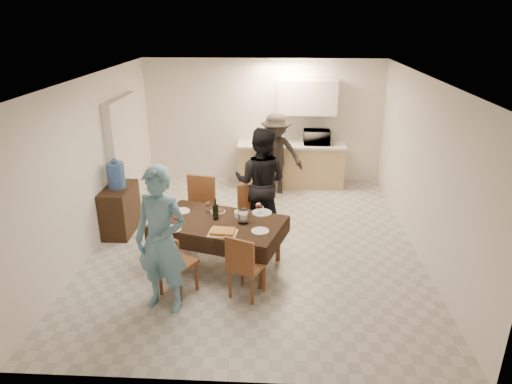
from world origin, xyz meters
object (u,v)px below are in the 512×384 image
(console, at_px, (120,210))
(microwave, at_px, (317,137))
(savoury_tart, at_px, (223,232))
(person_far, at_px, (261,182))
(dining_table, at_px, (219,223))
(person_near, at_px, (161,240))
(person_kitchen, at_px, (276,154))
(wine_bottle, at_px, (216,209))
(water_pitcher, at_px, (243,216))
(water_jug, at_px, (116,175))

(console, relative_size, microwave, 1.60)
(savoury_tart, relative_size, person_far, 0.21)
(dining_table, height_order, person_near, person_near)
(console, relative_size, person_kitchen, 0.53)
(wine_bottle, xyz_separation_m, person_near, (-0.50, -1.10, 0.07))
(console, bearing_deg, savoury_tart, -35.94)
(dining_table, bearing_deg, water_pitcher, 8.94)
(microwave, relative_size, person_kitchen, 0.33)
(wine_bottle, distance_m, person_near, 1.21)
(microwave, bearing_deg, water_jug, 35.20)
(dining_table, relative_size, savoury_tart, 5.37)
(savoury_tart, xyz_separation_m, person_kitchen, (0.67, 3.32, 0.10))
(dining_table, bearing_deg, person_kitchen, 92.37)
(water_jug, relative_size, savoury_tart, 1.11)
(water_jug, bearing_deg, person_kitchen, 37.25)
(wine_bottle, bearing_deg, person_far, 59.04)
(savoury_tart, distance_m, microwave, 4.08)
(console, relative_size, person_near, 0.47)
(water_pitcher, height_order, savoury_tart, water_pitcher)
(wine_bottle, height_order, person_far, person_far)
(console, height_order, microwave, microwave)
(console, distance_m, savoury_tart, 2.36)
(wine_bottle, relative_size, person_far, 0.18)
(dining_table, relative_size, person_far, 1.11)
(water_pitcher, relative_size, savoury_tart, 0.56)
(water_jug, height_order, savoury_tart, water_jug)
(savoury_tart, bearing_deg, person_kitchen, 78.57)
(water_pitcher, distance_m, microwave, 3.67)
(wine_bottle, xyz_separation_m, person_far, (0.60, 1.00, 0.05))
(water_jug, relative_size, water_pitcher, 1.98)
(person_far, distance_m, person_kitchen, 1.91)
(console, relative_size, wine_bottle, 2.70)
(person_near, xyz_separation_m, person_far, (1.10, 2.10, -0.02))
(microwave, xyz_separation_m, person_kitchen, (-0.84, -0.45, -0.24))
(water_jug, relative_size, person_near, 0.23)
(water_jug, bearing_deg, savoury_tart, -35.94)
(dining_table, relative_size, person_kitchen, 1.23)
(savoury_tart, height_order, microwave, microwave)
(console, relative_size, water_pitcher, 4.07)
(dining_table, distance_m, water_jug, 2.08)
(savoury_tart, bearing_deg, water_jug, 144.06)
(microwave, bearing_deg, water_pitcher, 69.91)
(person_near, xyz_separation_m, person_kitchen, (1.32, 3.99, -0.11))
(dining_table, relative_size, wine_bottle, 6.34)
(console, bearing_deg, dining_table, -28.96)
(dining_table, relative_size, water_jug, 4.83)
(water_pitcher, bearing_deg, water_jug, 154.06)
(person_near, distance_m, person_far, 2.37)
(water_pitcher, bearing_deg, wine_bottle, 165.96)
(console, bearing_deg, person_kitchen, 37.25)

